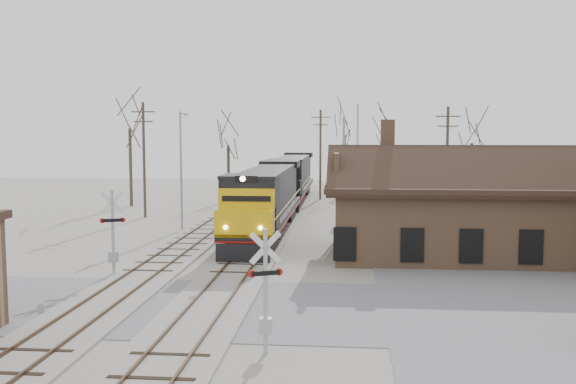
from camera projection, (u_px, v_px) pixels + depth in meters
The scene contains 20 objects.
ground at pixel (210, 307), 26.34m from camera, with size 140.00×140.00×0.00m, color #9C978D.
road at pixel (210, 307), 26.34m from camera, with size 60.00×9.00×0.03m, color slate.
track_main at pixel (259, 243), 41.21m from camera, with size 3.40×90.00×0.24m.
track_siding at pixel (190, 242), 41.61m from camera, with size 3.40×90.00×0.24m.
depot at pixel (458, 215), 36.94m from camera, with size 15.20×9.31×7.90m.
locomotive_lead at pixel (266, 199), 44.47m from camera, with size 3.19×21.38×4.75m.
locomotive_trailing at pixel (292, 177), 65.94m from camera, with size 3.19×21.38×4.50m.
crossbuck_near at pixel (266, 295), 20.63m from camera, with size 1.10×0.55×4.09m.
crossbuck_far at pixel (113, 236), 31.75m from camera, with size 1.17×0.56×4.33m.
streetlight_a at pixel (181, 164), 46.41m from camera, with size 0.25×2.04×8.64m.
streetlight_b at pixel (343, 167), 45.38m from camera, with size 0.25×2.04×8.26m.
streetlight_c at pixel (357, 150), 60.68m from camera, with size 0.25×2.04×9.80m.
utility_pole_a at pixel (144, 158), 53.39m from camera, with size 2.00×0.24×9.62m.
utility_pole_b at pixel (320, 153), 68.08m from camera, with size 2.00×0.24×9.51m.
utility_pole_c at pixel (447, 160), 52.50m from camera, with size 2.00×0.24×9.23m.
tree_a at pixel (129, 116), 61.27m from camera, with size 4.99×4.99×12.23m.
tree_b at pixel (228, 137), 66.44m from camera, with size 3.83×3.83×9.39m.
tree_c at pixel (345, 125), 74.44m from camera, with size 4.55×4.55×11.14m.
tree_d at pixel (383, 132), 68.70m from camera, with size 4.10×4.10×10.04m.
tree_e at pixel (472, 133), 64.57m from camera, with size 4.03×4.03×9.87m.
Camera 1 is at (5.52, -25.39, 7.18)m, focal length 40.00 mm.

